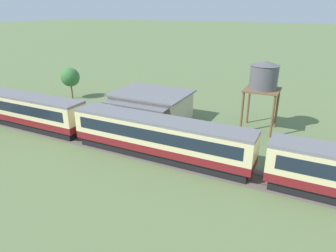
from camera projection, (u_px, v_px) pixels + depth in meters
passenger_train at (162, 136)px, 30.16m from camera, size 100.35×3.21×4.19m
railway_track at (217, 170)px, 28.58m from camera, size 159.90×3.60×0.04m
station_building at (152, 106)px, 40.41m from camera, size 9.80×9.06×3.93m
water_tower at (264, 77)px, 35.50m from camera, size 4.07×4.07×8.62m
yard_tree_0 at (70, 77)px, 49.58m from camera, size 3.07×3.07×5.18m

